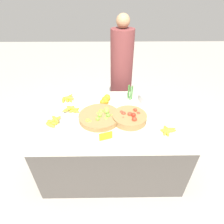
{
  "coord_description": "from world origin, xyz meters",
  "views": [
    {
      "loc": [
        -0.02,
        -1.48,
        1.8
      ],
      "look_at": [
        0.0,
        0.0,
        0.75
      ],
      "focal_mm": 28.0,
      "sensor_mm": 36.0,
      "label": 1
    }
  ],
  "objects_px": {
    "tomato_basket": "(130,117)",
    "vendor_person": "(121,78)",
    "metal_bowl": "(153,98)",
    "lime_bowl": "(100,117)",
    "price_sign": "(106,136)"
  },
  "relations": [
    {
      "from": "tomato_basket",
      "to": "vendor_person",
      "type": "distance_m",
      "value": 0.95
    },
    {
      "from": "vendor_person",
      "to": "metal_bowl",
      "type": "bearing_deg",
      "value": -59.95
    },
    {
      "from": "metal_bowl",
      "to": "price_sign",
      "type": "xyz_separation_m",
      "value": [
        -0.54,
        -0.64,
        -0.01
      ]
    },
    {
      "from": "metal_bowl",
      "to": "price_sign",
      "type": "bearing_deg",
      "value": -130.21
    },
    {
      "from": "metal_bowl",
      "to": "vendor_person",
      "type": "xyz_separation_m",
      "value": [
        -0.34,
        0.59,
        -0.02
      ]
    },
    {
      "from": "lime_bowl",
      "to": "vendor_person",
      "type": "height_order",
      "value": "vendor_person"
    },
    {
      "from": "lime_bowl",
      "to": "metal_bowl",
      "type": "distance_m",
      "value": 0.7
    },
    {
      "from": "tomato_basket",
      "to": "vendor_person",
      "type": "xyz_separation_m",
      "value": [
        -0.03,
        0.95,
        -0.01
      ]
    },
    {
      "from": "tomato_basket",
      "to": "metal_bowl",
      "type": "distance_m",
      "value": 0.48
    },
    {
      "from": "lime_bowl",
      "to": "price_sign",
      "type": "distance_m",
      "value": 0.31
    },
    {
      "from": "lime_bowl",
      "to": "tomato_basket",
      "type": "relative_size",
      "value": 1.22
    },
    {
      "from": "lime_bowl",
      "to": "vendor_person",
      "type": "distance_m",
      "value": 0.97
    },
    {
      "from": "metal_bowl",
      "to": "lime_bowl",
      "type": "bearing_deg",
      "value": -150.67
    },
    {
      "from": "tomato_basket",
      "to": "lime_bowl",
      "type": "bearing_deg",
      "value": 175.73
    },
    {
      "from": "metal_bowl",
      "to": "price_sign",
      "type": "height_order",
      "value": "metal_bowl"
    }
  ]
}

